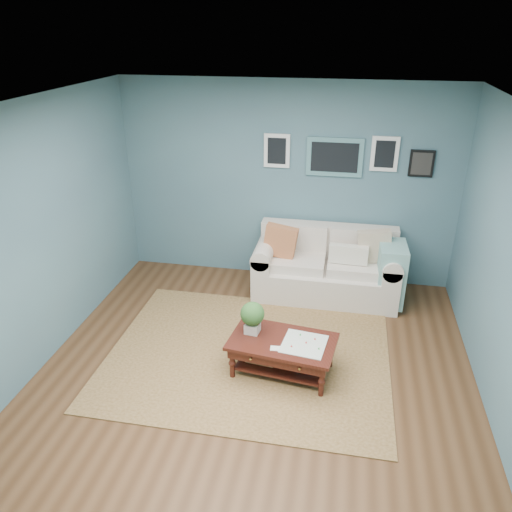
# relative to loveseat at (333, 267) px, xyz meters

# --- Properties ---
(room_shell) EXTENTS (5.00, 5.02, 2.70)m
(room_shell) POSITION_rel_loveseat_xyz_m (-0.68, -1.97, 0.96)
(room_shell) COLOR brown
(room_shell) RESTS_ON ground
(area_rug) EXTENTS (3.04, 2.43, 0.01)m
(area_rug) POSITION_rel_loveseat_xyz_m (-0.82, -1.55, -0.39)
(area_rug) COLOR brown
(area_rug) RESTS_ON ground
(loveseat) EXTENTS (1.91, 0.87, 0.98)m
(loveseat) POSITION_rel_loveseat_xyz_m (0.00, 0.00, 0.00)
(loveseat) COLOR beige
(loveseat) RESTS_ON ground
(coffee_table) EXTENTS (1.14, 0.76, 0.75)m
(coffee_table) POSITION_rel_loveseat_xyz_m (-0.48, -1.75, -0.07)
(coffee_table) COLOR black
(coffee_table) RESTS_ON ground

